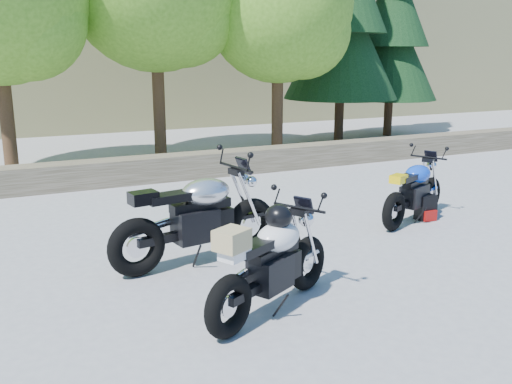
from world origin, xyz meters
The scene contains 9 objects.
ground centered at (0.00, 0.00, 0.00)m, with size 90.00×90.00×0.00m, color gray.
stone_wall centered at (0.00, 5.50, 0.25)m, with size 22.00×0.55×0.50m, color #4D4633.
tree_decid_right centered at (3.71, 6.94, 3.50)m, with size 3.54×3.54×5.41m.
conifer_near centered at (6.20, 8.20, 3.68)m, with size 3.17×3.17×7.06m.
conifer_far centered at (8.40, 8.80, 3.27)m, with size 2.82×2.82×6.27m.
silver_bike centered at (-0.68, 0.79, 0.56)m, with size 2.27×0.72×1.14m.
white_bike centered at (-0.49, -0.82, 0.53)m, with size 1.78×1.05×1.08m.
blue_bike centered at (2.90, 1.09, 0.46)m, with size 1.74×0.93×0.94m.
backpack centered at (3.11, 1.04, 0.19)m, with size 0.29×0.25×0.39m.
Camera 1 is at (-2.86, -5.49, 2.50)m, focal length 40.00 mm.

